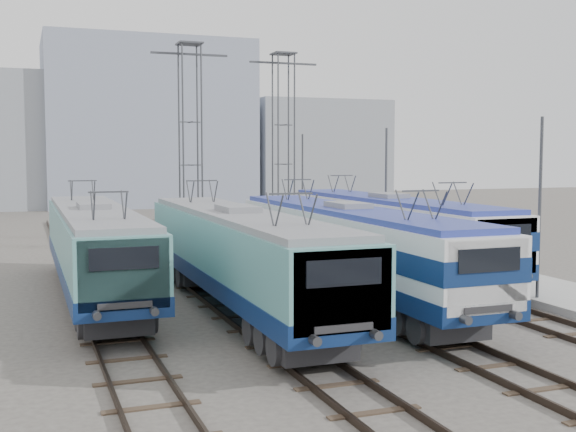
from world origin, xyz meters
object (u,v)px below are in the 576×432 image
Objects in this scene: catenary_tower_west at (190,137)px; mast_mid at (386,195)px; catenary_tower_east at (283,138)px; locomotive_center_right at (350,244)px; locomotive_far_right at (390,227)px; mast_rear at (302,186)px; mast_front at (540,212)px; locomotive_far_left at (95,244)px; locomotive_center_left at (240,252)px.

catenary_tower_west reaches higher than mast_mid.
catenary_tower_west is at bearing -162.90° from catenary_tower_east.
locomotive_center_right is 6.84m from locomotive_far_right.
catenary_tower_west reaches higher than mast_rear.
locomotive_center_right is at bearing -102.55° from catenary_tower_east.
catenary_tower_west is at bearing 97.50° from locomotive_center_right.
mast_front is at bearing -90.00° from mast_mid.
locomotive_far_right is 8.36m from mast_front.
mast_mid reaches higher than locomotive_far_left.
mast_rear is (8.60, 4.00, -3.14)m from catenary_tower_west.
locomotive_far_right is at bearing -96.62° from mast_rear.
mast_mid is at bearing 64.87° from locomotive_far_right.
locomotive_far_right is 1.47× the size of catenary_tower_west.
catenary_tower_west is 9.99m from mast_rear.
mast_rear is at bearing 48.46° from locomotive_far_left.
locomotive_center_left reaches higher than locomotive_far_right.
locomotive_far_right is at bearing 48.86° from locomotive_center_right.
locomotive_far_left is 16.79m from mast_front.
mast_mid is 12.00m from mast_rear.
mast_rear is (10.85, 21.69, 1.28)m from locomotive_center_left.
locomotive_center_left is at bearing 167.99° from mast_front.
locomotive_center_left is 1.00× the size of locomotive_center_right.
catenary_tower_east is 1.71× the size of mast_rear.
locomotive_center_right is 1.47× the size of catenary_tower_east.
catenary_tower_east reaches higher than locomotive_far_right.
catenary_tower_west is 12.16m from mast_mid.
locomotive_far_left is at bearing -174.16° from locomotive_far_right.
catenary_tower_east is (13.25, 15.33, 4.47)m from locomotive_far_left.
mast_mid is at bearing 19.14° from locomotive_far_left.
mast_mid is (1.85, 3.94, 1.24)m from locomotive_far_right.
mast_mid and mast_rear have the same top height.
mast_rear is at bearing 63.43° from locomotive_center_left.
locomotive_far_right is 16.10m from mast_rear.
locomotive_center_left is 22.00m from catenary_tower_east.
locomotive_far_right is (9.00, 5.75, 0.04)m from locomotive_center_left.
mast_front is (2.10, -22.00, -3.14)m from catenary_tower_east.
mast_front is at bearing -77.07° from locomotive_far_right.
mast_front and mast_mid have the same top height.
catenary_tower_west is at bearing 63.14° from locomotive_far_left.
catenary_tower_west reaches higher than locomotive_far_left.
mast_rear is (6.35, 21.09, 1.24)m from locomotive_center_right.
catenary_tower_east is 4.28m from mast_rear.
locomotive_center_left is 2.54× the size of mast_rear.
locomotive_center_left is at bearing -172.44° from locomotive_center_right.
mast_rear is at bearing 24.94° from catenary_tower_west.
locomotive_far_left is 23.19m from mast_rear.
locomotive_center_right is 11.16m from mast_mid.
catenary_tower_west reaches higher than locomotive_far_right.
locomotive_center_right is at bearing -106.75° from mast_rear.
mast_rear reaches higher than locomotive_far_right.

